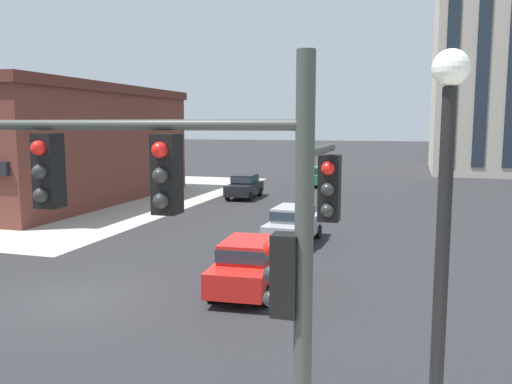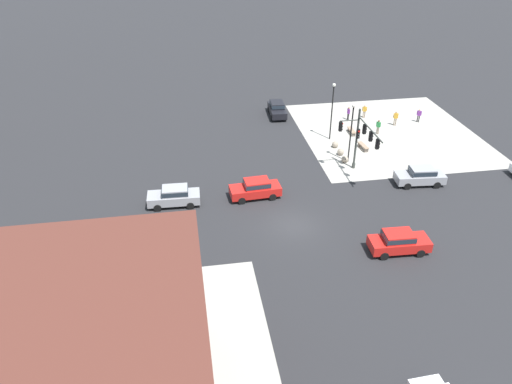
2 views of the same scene
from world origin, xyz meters
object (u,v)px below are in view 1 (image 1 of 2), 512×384
Objects in this scene: traffic_signal_main at (198,247)px; car_parked_curb at (249,263)px; street_lamp_corner_near at (441,283)px; car_cross_eastbound at (317,176)px; car_cross_far at (293,223)px; car_main_mid at (245,185)px.

car_parked_curb is at bearing 104.23° from traffic_signal_main.
car_parked_curb is (-5.23, 10.15, -2.81)m from street_lamp_corner_near.
car_cross_eastbound is at bearing 101.80° from street_lamp_corner_near.
traffic_signal_main is at bearing -81.11° from car_cross_far.
car_cross_far is (-2.67, 17.08, -2.98)m from traffic_signal_main.
car_cross_eastbound and car_main_mid have the same top height.
car_parked_curb and car_main_mid have the same top height.
car_main_mid is 14.82m from car_cross_far.
car_main_mid is (-3.77, -8.78, 0.00)m from car_cross_eastbound.
street_lamp_corner_near is at bearing -1.94° from traffic_signal_main.
street_lamp_corner_near is 32.83m from car_main_mid.
car_cross_eastbound is 0.98× the size of car_parked_curb.
traffic_signal_main reaches higher than car_cross_far.
traffic_signal_main is at bearing -75.77° from car_parked_curb.
street_lamp_corner_near is at bearing -78.20° from car_cross_eastbound.
traffic_signal_main is at bearing -81.98° from car_cross_eastbound.
car_parked_curb is (2.96, -29.07, 0.00)m from car_cross_eastbound.
street_lamp_corner_near is 18.20m from car_cross_far.
car_main_mid and car_cross_far have the same top height.
car_cross_eastbound and car_cross_far have the same top height.
traffic_signal_main is 2.69m from street_lamp_corner_near.
car_cross_far is (2.84, -22.05, 0.00)m from car_cross_eastbound.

